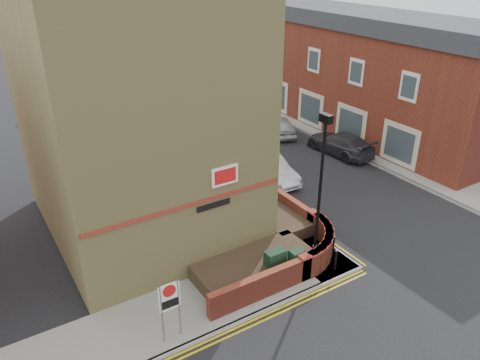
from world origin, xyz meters
name	(u,v)px	position (x,y,z in m)	size (l,w,h in m)	color
ground	(301,295)	(0.00, 0.00, 0.00)	(120.00, 120.00, 0.00)	black
pavement_corner	(199,304)	(-3.50, 1.50, 0.06)	(13.00, 3.00, 0.12)	gray
pavement_main	(171,145)	(2.00, 16.00, 0.06)	(2.00, 32.00, 0.12)	gray
pavement_far	(329,128)	(13.00, 13.00, 0.06)	(4.00, 40.00, 0.12)	gray
kerb_side	(220,330)	(-3.50, 0.00, 0.06)	(13.00, 0.15, 0.12)	gray
kerb_main_near	(185,142)	(3.00, 16.00, 0.06)	(0.15, 32.00, 0.12)	gray
kerb_main_far	(308,133)	(11.00, 13.00, 0.06)	(0.15, 40.00, 0.12)	gray
yellow_lines_side	(224,336)	(-3.50, -0.25, 0.01)	(13.00, 0.28, 0.01)	gold
yellow_lines_main	(188,142)	(3.25, 16.00, 0.01)	(0.28, 32.00, 0.01)	gold
corner_building	(135,93)	(-2.84, 8.00, 6.23)	(8.95, 10.40, 13.60)	tan
garden_wall	(263,261)	(0.00, 2.50, 0.00)	(6.80, 6.00, 1.20)	maroon
lamppost	(320,192)	(1.60, 1.20, 3.34)	(0.25, 0.50, 6.30)	black
utility_cabinet_large	(275,264)	(-0.30, 1.30, 0.72)	(0.80, 0.45, 1.20)	black
utility_cabinet_small	(296,262)	(0.50, 1.00, 0.67)	(0.55, 0.40, 1.10)	black
bollard_near	(336,260)	(2.00, 0.40, 0.57)	(0.11, 0.11, 0.90)	black
bollard_far	(333,246)	(2.60, 1.20, 0.57)	(0.11, 0.11, 0.90)	black
zone_sign	(170,301)	(-5.00, 0.50, 1.64)	(0.72, 0.07, 2.20)	slate
far_terrace	(313,59)	(14.50, 17.00, 4.04)	(5.40, 30.40, 8.00)	maroon
far_terrace_cream	(189,25)	(14.50, 38.00, 4.05)	(5.40, 12.40, 8.00)	beige
tree_near	(180,81)	(2.00, 14.05, 4.70)	(3.64, 3.65, 6.70)	#382B1E
tree_mid	(130,50)	(2.00, 22.05, 5.20)	(4.03, 4.03, 7.42)	#382B1E
tree_far	(97,37)	(2.00, 30.05, 4.91)	(3.81, 3.81, 7.00)	#382B1E
traffic_light_assembly	(125,75)	(2.40, 25.00, 2.78)	(0.20, 0.16, 4.20)	black
silver_car_near	(270,168)	(4.62, 8.57, 0.69)	(1.45, 4.17, 1.37)	#B8BCC0
red_car_main	(165,106)	(4.41, 22.23, 0.67)	(2.24, 4.86, 1.35)	maroon
grey_car_far	(340,143)	(10.50, 9.28, 0.68)	(1.90, 4.68, 1.36)	#2E2D32
silver_car_far	(280,125)	(9.34, 14.00, 0.64)	(1.51, 3.76, 1.28)	#A5A9AC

